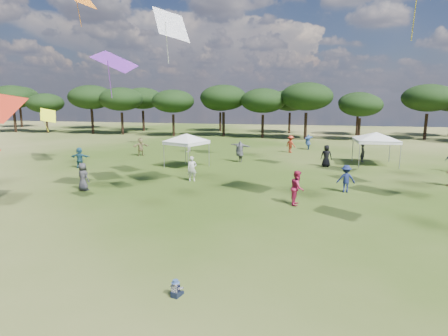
{
  "coord_description": "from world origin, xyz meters",
  "views": [
    {
      "loc": [
        2.87,
        -7.53,
        5.68
      ],
      "look_at": [
        0.03,
        6.0,
        3.03
      ],
      "focal_mm": 30.0,
      "sensor_mm": 36.0,
      "label": 1
    }
  ],
  "objects": [
    {
      "name": "tent_right",
      "position": [
        8.95,
        25.65,
        2.64
      ],
      "size": [
        6.68,
        6.68,
        3.06
      ],
      "rotation": [
        0.0,
        0.0,
        0.05
      ],
      "color": "gray",
      "rests_on": "ground"
    },
    {
      "name": "tent_left",
      "position": [
        -6.28,
        21.27,
        2.63
      ],
      "size": [
        5.12,
        5.12,
        3.05
      ],
      "rotation": [
        0.0,
        0.0,
        -0.42
      ],
      "color": "gray",
      "rests_on": "ground"
    },
    {
      "name": "festival_crowd",
      "position": [
        -1.16,
        23.52,
        0.88
      ],
      "size": [
        30.07,
        23.33,
        1.88
      ],
      "color": "navy",
      "rests_on": "ground"
    },
    {
      "name": "toddler",
      "position": [
        -0.51,
        1.88,
        0.23
      ],
      "size": [
        0.38,
        0.42,
        0.52
      ],
      "rotation": [
        0.0,
        0.0,
        -0.26
      ],
      "color": "black",
      "rests_on": "ground"
    },
    {
      "name": "tree_line",
      "position": [
        2.39,
        47.41,
        5.42
      ],
      "size": [
        108.78,
        17.63,
        7.77
      ],
      "color": "black",
      "rests_on": "ground"
    }
  ]
}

